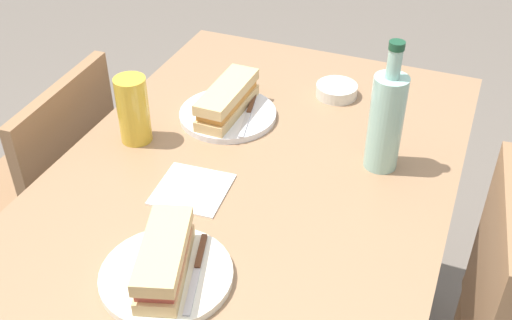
{
  "coord_description": "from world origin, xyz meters",
  "views": [
    {
      "loc": [
        0.98,
        0.39,
        1.56
      ],
      "look_at": [
        0.0,
        0.0,
        0.79
      ],
      "focal_mm": 44.06,
      "sensor_mm": 36.0,
      "label": 1
    }
  ],
  "objects_px": {
    "chair_near": "(50,199)",
    "plate_near": "(228,115)",
    "plate_far": "(166,276)",
    "baguette_sandwich_far": "(164,258)",
    "dining_table": "(256,211)",
    "olive_bowl": "(337,90)",
    "water_bottle": "(386,120)",
    "knife_near": "(249,113)",
    "knife_far": "(197,268)",
    "baguette_sandwich_near": "(227,99)",
    "beer_glass": "(134,109)"
  },
  "relations": [
    {
      "from": "plate_near",
      "to": "beer_glass",
      "type": "relative_size",
      "value": 1.48
    },
    {
      "from": "chair_near",
      "to": "baguette_sandwich_far",
      "type": "distance_m",
      "value": 0.76
    },
    {
      "from": "knife_near",
      "to": "water_bottle",
      "type": "bearing_deg",
      "value": 79.19
    },
    {
      "from": "olive_bowl",
      "to": "knife_far",
      "type": "bearing_deg",
      "value": -4.63
    },
    {
      "from": "plate_far",
      "to": "olive_bowl",
      "type": "distance_m",
      "value": 0.7
    },
    {
      "from": "baguette_sandwich_near",
      "to": "knife_far",
      "type": "relative_size",
      "value": 1.22
    },
    {
      "from": "knife_near",
      "to": "plate_far",
      "type": "height_order",
      "value": "knife_near"
    },
    {
      "from": "plate_near",
      "to": "water_bottle",
      "type": "relative_size",
      "value": 0.8
    },
    {
      "from": "dining_table",
      "to": "olive_bowl",
      "type": "xyz_separation_m",
      "value": [
        -0.35,
        0.07,
        0.14
      ]
    },
    {
      "from": "dining_table",
      "to": "plate_near",
      "type": "xyz_separation_m",
      "value": [
        -0.16,
        -0.13,
        0.13
      ]
    },
    {
      "from": "chair_near",
      "to": "knife_far",
      "type": "distance_m",
      "value": 0.77
    },
    {
      "from": "plate_near",
      "to": "water_bottle",
      "type": "xyz_separation_m",
      "value": [
        0.05,
        0.37,
        0.11
      ]
    },
    {
      "from": "beer_glass",
      "to": "dining_table",
      "type": "bearing_deg",
      "value": 89.18
    },
    {
      "from": "plate_near",
      "to": "beer_glass",
      "type": "height_order",
      "value": "beer_glass"
    },
    {
      "from": "plate_far",
      "to": "baguette_sandwich_far",
      "type": "xyz_separation_m",
      "value": [
        -0.0,
        -0.0,
        0.04
      ]
    },
    {
      "from": "baguette_sandwich_near",
      "to": "plate_near",
      "type": "bearing_deg",
      "value": 0.0
    },
    {
      "from": "baguette_sandwich_near",
      "to": "dining_table",
      "type": "bearing_deg",
      "value": 40.35
    },
    {
      "from": "plate_near",
      "to": "plate_far",
      "type": "relative_size",
      "value": 1.0
    },
    {
      "from": "knife_near",
      "to": "dining_table",
      "type": "bearing_deg",
      "value": 26.99
    },
    {
      "from": "beer_glass",
      "to": "olive_bowl",
      "type": "xyz_separation_m",
      "value": [
        -0.34,
        0.36,
        -0.06
      ]
    },
    {
      "from": "baguette_sandwich_far",
      "to": "olive_bowl",
      "type": "xyz_separation_m",
      "value": [
        -0.7,
        0.1,
        -0.03
      ]
    },
    {
      "from": "baguette_sandwich_far",
      "to": "knife_far",
      "type": "height_order",
      "value": "baguette_sandwich_far"
    },
    {
      "from": "plate_far",
      "to": "baguette_sandwich_far",
      "type": "distance_m",
      "value": 0.04
    },
    {
      "from": "knife_near",
      "to": "water_bottle",
      "type": "height_order",
      "value": "water_bottle"
    },
    {
      "from": "water_bottle",
      "to": "baguette_sandwich_near",
      "type": "bearing_deg",
      "value": -97.9
    },
    {
      "from": "water_bottle",
      "to": "knife_far",
      "type": "bearing_deg",
      "value": -27.08
    },
    {
      "from": "knife_near",
      "to": "plate_far",
      "type": "bearing_deg",
      "value": 6.75
    },
    {
      "from": "plate_far",
      "to": "knife_far",
      "type": "distance_m",
      "value": 0.05
    },
    {
      "from": "plate_far",
      "to": "olive_bowl",
      "type": "xyz_separation_m",
      "value": [
        -0.7,
        0.1,
        0.01
      ]
    },
    {
      "from": "baguette_sandwich_near",
      "to": "plate_far",
      "type": "xyz_separation_m",
      "value": [
        0.5,
        0.11,
        -0.04
      ]
    },
    {
      "from": "knife_far",
      "to": "plate_near",
      "type": "bearing_deg",
      "value": -162.04
    },
    {
      "from": "chair_near",
      "to": "baguette_sandwich_far",
      "type": "bearing_deg",
      "value": 57.86
    },
    {
      "from": "chair_near",
      "to": "plate_near",
      "type": "relative_size",
      "value": 3.72
    },
    {
      "from": "knife_far",
      "to": "chair_near",
      "type": "bearing_deg",
      "value": -118.35
    },
    {
      "from": "plate_near",
      "to": "baguette_sandwich_near",
      "type": "relative_size",
      "value": 1.06
    },
    {
      "from": "olive_bowl",
      "to": "dining_table",
      "type": "bearing_deg",
      "value": -12.11
    },
    {
      "from": "knife_near",
      "to": "olive_bowl",
      "type": "bearing_deg",
      "value": 138.35
    },
    {
      "from": "olive_bowl",
      "to": "plate_near",
      "type": "bearing_deg",
      "value": -47.65
    },
    {
      "from": "plate_near",
      "to": "baguette_sandwich_near",
      "type": "height_order",
      "value": "baguette_sandwich_near"
    },
    {
      "from": "plate_near",
      "to": "plate_far",
      "type": "height_order",
      "value": "same"
    },
    {
      "from": "baguette_sandwich_near",
      "to": "chair_near",
      "type": "bearing_deg",
      "value": -72.74
    },
    {
      "from": "water_bottle",
      "to": "olive_bowl",
      "type": "bearing_deg",
      "value": -145.93
    },
    {
      "from": "baguette_sandwich_near",
      "to": "knife_near",
      "type": "distance_m",
      "value": 0.06
    },
    {
      "from": "knife_far",
      "to": "baguette_sandwich_far",
      "type": "bearing_deg",
      "value": -59.76
    },
    {
      "from": "water_bottle",
      "to": "olive_bowl",
      "type": "xyz_separation_m",
      "value": [
        -0.24,
        -0.16,
        -0.1
      ]
    },
    {
      "from": "plate_far",
      "to": "baguette_sandwich_far",
      "type": "bearing_deg",
      "value": -176.42
    },
    {
      "from": "beer_glass",
      "to": "chair_near",
      "type": "bearing_deg",
      "value": -91.8
    },
    {
      "from": "dining_table",
      "to": "baguette_sandwich_near",
      "type": "bearing_deg",
      "value": -139.65
    },
    {
      "from": "plate_near",
      "to": "olive_bowl",
      "type": "height_order",
      "value": "olive_bowl"
    },
    {
      "from": "baguette_sandwich_near",
      "to": "beer_glass",
      "type": "xyz_separation_m",
      "value": [
        0.15,
        -0.15,
        0.03
      ]
    }
  ]
}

